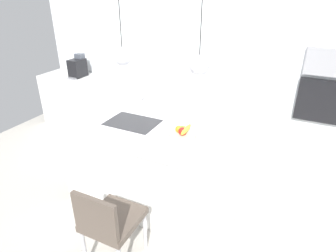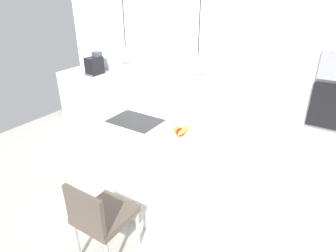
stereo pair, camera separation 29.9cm
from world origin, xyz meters
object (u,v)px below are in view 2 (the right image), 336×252
at_px(fruit_bowl, 181,134).
at_px(chair_near, 100,216).
at_px(oven, 335,107).
at_px(coffee_machine, 94,65).

bearing_deg(fruit_bowl, chair_near, -108.55).
height_order(fruit_bowl, chair_near, fruit_bowl).
bearing_deg(oven, chair_near, -120.37).
bearing_deg(chair_near, fruit_bowl, 71.45).
xyz_separation_m(fruit_bowl, oven, (1.20, 1.67, -0.03)).
height_order(oven, chair_near, oven).
relative_size(oven, chair_near, 0.66).
xyz_separation_m(coffee_machine, oven, (3.75, 0.30, -0.08)).
bearing_deg(chair_near, oven, 59.63).
relative_size(fruit_bowl, coffee_machine, 0.72).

